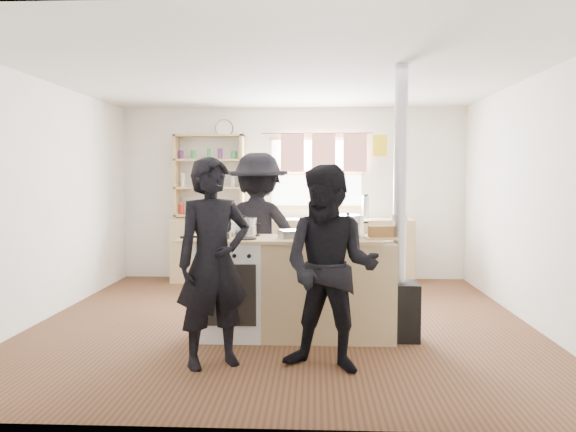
{
  "coord_description": "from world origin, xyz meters",
  "views": [
    {
      "loc": [
        0.32,
        -5.72,
        1.49
      ],
      "look_at": [
        0.06,
        -0.1,
        1.1
      ],
      "focal_mm": 35.0,
      "sensor_mm": 36.0,
      "label": 1
    }
  ],
  "objects_px": {
    "stockpot_stove": "(244,227)",
    "person_near_left": "(214,262)",
    "skillet_greens": "(215,236)",
    "bread_board": "(381,234)",
    "cooking_island": "(295,287)",
    "stockpot_counter": "(348,226)",
    "flue_heater": "(399,270)",
    "thermos": "(366,207)",
    "roast_tray": "(300,233)",
    "person_far": "(258,234)",
    "person_near_right": "(330,269)"
  },
  "relations": [
    {
      "from": "person_near_left",
      "to": "person_far",
      "type": "relative_size",
      "value": 0.94
    },
    {
      "from": "thermos",
      "to": "stockpot_stove",
      "type": "height_order",
      "value": "thermos"
    },
    {
      "from": "thermos",
      "to": "skillet_greens",
      "type": "relative_size",
      "value": 0.92
    },
    {
      "from": "bread_board",
      "to": "person_far",
      "type": "height_order",
      "value": "person_far"
    },
    {
      "from": "stockpot_counter",
      "to": "skillet_greens",
      "type": "bearing_deg",
      "value": -169.83
    },
    {
      "from": "cooking_island",
      "to": "skillet_greens",
      "type": "bearing_deg",
      "value": -170.04
    },
    {
      "from": "stockpot_counter",
      "to": "person_near_left",
      "type": "height_order",
      "value": "person_near_left"
    },
    {
      "from": "thermos",
      "to": "skillet_greens",
      "type": "distance_m",
      "value": 3.33
    },
    {
      "from": "skillet_greens",
      "to": "flue_heater",
      "type": "height_order",
      "value": "flue_heater"
    },
    {
      "from": "flue_heater",
      "to": "person_far",
      "type": "bearing_deg",
      "value": 146.23
    },
    {
      "from": "person_near_right",
      "to": "skillet_greens",
      "type": "bearing_deg",
      "value": 160.26
    },
    {
      "from": "bread_board",
      "to": "person_near_left",
      "type": "height_order",
      "value": "person_near_left"
    },
    {
      "from": "thermos",
      "to": "cooking_island",
      "type": "height_order",
      "value": "thermos"
    },
    {
      "from": "thermos",
      "to": "person_near_left",
      "type": "height_order",
      "value": "person_near_left"
    },
    {
      "from": "thermos",
      "to": "roast_tray",
      "type": "distance_m",
      "value": 2.91
    },
    {
      "from": "cooking_island",
      "to": "stockpot_stove",
      "type": "distance_m",
      "value": 0.75
    },
    {
      "from": "skillet_greens",
      "to": "stockpot_counter",
      "type": "relative_size",
      "value": 1.14
    },
    {
      "from": "roast_tray",
      "to": "cooking_island",
      "type": "bearing_deg",
      "value": 167.0
    },
    {
      "from": "stockpot_stove",
      "to": "person_near_left",
      "type": "distance_m",
      "value": 0.98
    },
    {
      "from": "skillet_greens",
      "to": "person_far",
      "type": "distance_m",
      "value": 1.06
    },
    {
      "from": "stockpot_counter",
      "to": "person_far",
      "type": "relative_size",
      "value": 0.18
    },
    {
      "from": "cooking_island",
      "to": "person_near_left",
      "type": "relative_size",
      "value": 1.2
    },
    {
      "from": "stockpot_stove",
      "to": "flue_heater",
      "type": "xyz_separation_m",
      "value": [
        1.45,
        -0.15,
        -0.37
      ]
    },
    {
      "from": "skillet_greens",
      "to": "stockpot_stove",
      "type": "bearing_deg",
      "value": 44.96
    },
    {
      "from": "bread_board",
      "to": "person_near_right",
      "type": "distance_m",
      "value": 0.97
    },
    {
      "from": "person_near_left",
      "to": "cooking_island",
      "type": "bearing_deg",
      "value": 24.94
    },
    {
      "from": "bread_board",
      "to": "cooking_island",
      "type": "bearing_deg",
      "value": 173.37
    },
    {
      "from": "roast_tray",
      "to": "person_near_left",
      "type": "xyz_separation_m",
      "value": [
        -0.65,
        -0.83,
        -0.15
      ]
    },
    {
      "from": "person_near_right",
      "to": "person_far",
      "type": "xyz_separation_m",
      "value": [
        -0.73,
        1.8,
        0.08
      ]
    },
    {
      "from": "thermos",
      "to": "person_near_right",
      "type": "height_order",
      "value": "person_near_right"
    },
    {
      "from": "thermos",
      "to": "person_near_right",
      "type": "bearing_deg",
      "value": -99.23
    },
    {
      "from": "skillet_greens",
      "to": "flue_heater",
      "type": "distance_m",
      "value": 1.72
    },
    {
      "from": "bread_board",
      "to": "flue_heater",
      "type": "relative_size",
      "value": 0.12
    },
    {
      "from": "roast_tray",
      "to": "thermos",
      "type": "bearing_deg",
      "value": 72.85
    },
    {
      "from": "skillet_greens",
      "to": "stockpot_stove",
      "type": "distance_m",
      "value": 0.34
    },
    {
      "from": "stockpot_counter",
      "to": "person_near_left",
      "type": "xyz_separation_m",
      "value": [
        -1.1,
        -0.94,
        -0.21
      ]
    },
    {
      "from": "skillet_greens",
      "to": "bread_board",
      "type": "distance_m",
      "value": 1.51
    },
    {
      "from": "person_near_left",
      "to": "person_far",
      "type": "xyz_separation_m",
      "value": [
        0.18,
        1.73,
        0.05
      ]
    },
    {
      "from": "skillet_greens",
      "to": "stockpot_counter",
      "type": "height_order",
      "value": "stockpot_counter"
    },
    {
      "from": "skillet_greens",
      "to": "person_near_left",
      "type": "distance_m",
      "value": 0.74
    },
    {
      "from": "stockpot_stove",
      "to": "cooking_island",
      "type": "bearing_deg",
      "value": -12.54
    },
    {
      "from": "skillet_greens",
      "to": "stockpot_counter",
      "type": "xyz_separation_m",
      "value": [
        1.22,
        0.22,
        0.08
      ]
    },
    {
      "from": "stockpot_stove",
      "to": "stockpot_counter",
      "type": "xyz_separation_m",
      "value": [
        0.98,
        -0.02,
        0.02
      ]
    },
    {
      "from": "bread_board",
      "to": "person_near_right",
      "type": "relative_size",
      "value": 0.19
    },
    {
      "from": "thermos",
      "to": "cooking_island",
      "type": "distance_m",
      "value": 2.97
    },
    {
      "from": "person_near_left",
      "to": "bread_board",
      "type": "bearing_deg",
      "value": -0.65
    },
    {
      "from": "flue_heater",
      "to": "stockpot_counter",
      "type": "bearing_deg",
      "value": 163.9
    },
    {
      "from": "roast_tray",
      "to": "person_far",
      "type": "xyz_separation_m",
      "value": [
        -0.48,
        0.9,
        -0.1
      ]
    },
    {
      "from": "person_near_left",
      "to": "person_near_right",
      "type": "height_order",
      "value": "person_near_left"
    },
    {
      "from": "stockpot_counter",
      "to": "flue_heater",
      "type": "bearing_deg",
      "value": -16.1
    }
  ]
}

